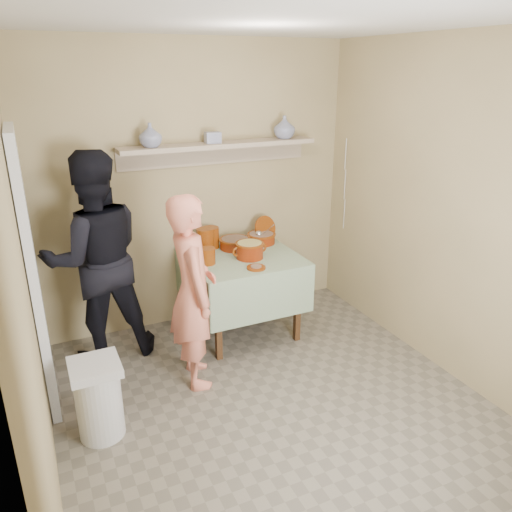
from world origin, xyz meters
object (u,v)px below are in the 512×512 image
trash_bin (99,399)px  person_cook (193,292)px  person_helper (96,259)px  serving_table (241,267)px  cazuela_rice (250,249)px

trash_bin → person_cook: bearing=24.3°
person_helper → serving_table: person_helper is taller
person_helper → cazuela_rice: size_ratio=5.36×
cazuela_rice → trash_bin: 1.79m
person_cook → person_helper: 0.92m
serving_table → person_helper: bearing=174.6°
person_cook → trash_bin: 0.99m
cazuela_rice → person_cook: bearing=-145.5°
person_cook → person_helper: person_helper is taller
serving_table → trash_bin: serving_table is taller
person_cook → cazuela_rice: person_cook is taller
person_cook → trash_bin: (-0.80, -0.36, -0.48)m
serving_table → trash_bin: size_ratio=1.74×
person_helper → serving_table: 1.27m
serving_table → cazuela_rice: cazuela_rice is taller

